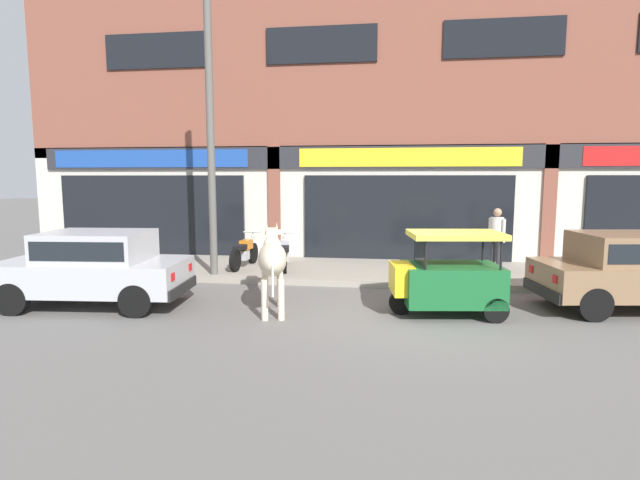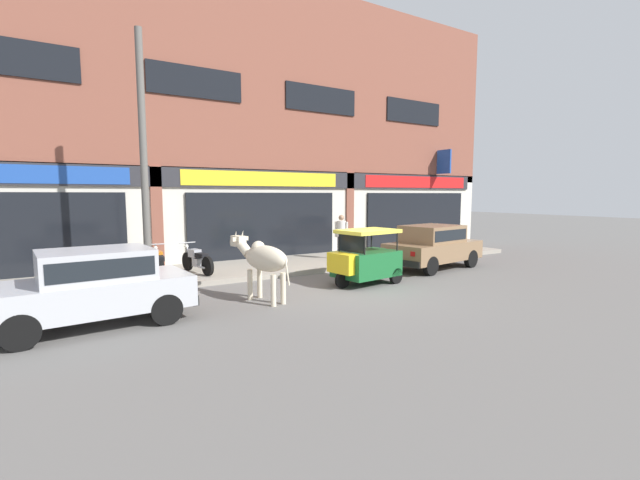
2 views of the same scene
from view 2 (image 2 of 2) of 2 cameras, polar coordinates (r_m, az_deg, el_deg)
ground_plane at (r=11.53m, az=4.14°, el=-6.37°), size 90.00×90.00×0.00m
sidewalk at (r=14.73m, az=-4.60°, el=-3.33°), size 19.00×3.24×0.16m
shop_building at (r=16.41m, az=-7.84°, el=14.68°), size 23.00×1.40×10.28m
cow at (r=10.01m, az=-7.58°, el=-2.47°), size 0.89×2.11×1.61m
car_0 at (r=14.83m, az=14.82°, el=-0.58°), size 3.76×2.09×1.46m
car_1 at (r=9.14m, az=-27.96°, el=-5.17°), size 3.71×1.88×1.46m
auto_rickshaw at (r=11.93m, az=5.95°, el=-2.75°), size 2.07×1.38×1.52m
motorcycle_0 at (r=13.02m, az=-20.72°, el=-2.89°), size 0.52×1.81×0.88m
motorcycle_1 at (r=13.23m, az=-16.08°, el=-2.59°), size 0.61×1.79×0.88m
pedestrian at (r=15.42m, az=2.86°, el=1.08°), size 0.33×0.42×1.60m
utility_pole at (r=11.81m, az=-22.45°, el=9.86°), size 0.18×0.18×6.40m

